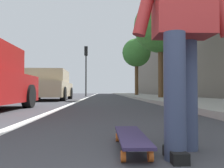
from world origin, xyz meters
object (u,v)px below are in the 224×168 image
at_px(skateboard, 131,137).
at_px(traffic_light, 86,62).
at_px(street_tree_mid, 160,27).
at_px(parked_car_mid, 49,86).
at_px(street_tree_far, 136,53).
at_px(skater_person, 182,20).

xyz_separation_m(skateboard, traffic_light, (18.60, 1.70, 2.91)).
distance_m(skateboard, street_tree_mid, 11.24).
xyz_separation_m(parked_car_mid, street_tree_far, (8.92, -5.68, 3.14)).
height_order(parked_car_mid, traffic_light, traffic_light).
relative_size(skater_person, traffic_light, 0.38).
bearing_deg(street_tree_mid, street_tree_far, 0.00).
bearing_deg(street_tree_far, traffic_light, 94.89).
bearing_deg(street_tree_far, skater_person, 172.79).
xyz_separation_m(parked_car_mid, street_tree_mid, (0.18, -5.68, 3.10)).
bearing_deg(skater_person, street_tree_far, -7.21).
height_order(parked_car_mid, street_tree_mid, street_tree_mid).
xyz_separation_m(traffic_light, street_tree_mid, (-8.36, -4.47, 0.81)).
bearing_deg(traffic_light, street_tree_mid, -151.85).
distance_m(skater_person, parked_car_mid, 10.72).
bearing_deg(street_tree_mid, traffic_light, 28.15).
height_order(skateboard, traffic_light, traffic_light).
xyz_separation_m(skateboard, skater_person, (-0.15, -0.35, 0.84)).
relative_size(parked_car_mid, traffic_light, 1.01).
bearing_deg(parked_car_mid, traffic_light, -8.05).
distance_m(traffic_light, street_tree_far, 4.57).
relative_size(skater_person, parked_car_mid, 0.37).
distance_m(parked_car_mid, traffic_light, 8.92).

